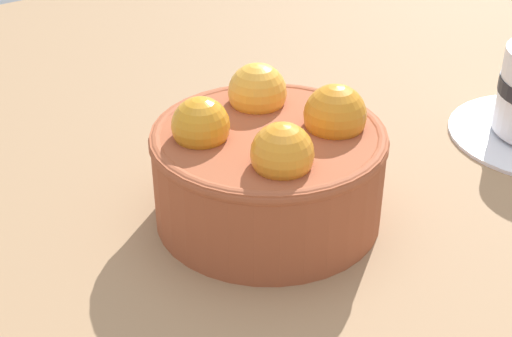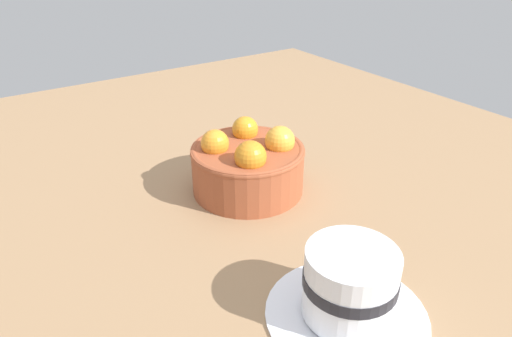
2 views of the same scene
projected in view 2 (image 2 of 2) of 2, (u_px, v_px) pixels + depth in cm
name	position (u px, v px, depth cm)	size (l,w,h in cm)	color
ground_plane	(248.00, 200.00, 65.95)	(122.91, 112.26, 3.58)	#997551
terracotta_bowl	(248.00, 164.00, 63.16)	(15.45, 15.45, 9.32)	#9E4C2D
coffee_cup	(349.00, 288.00, 42.67)	(15.45, 15.45, 7.46)	white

